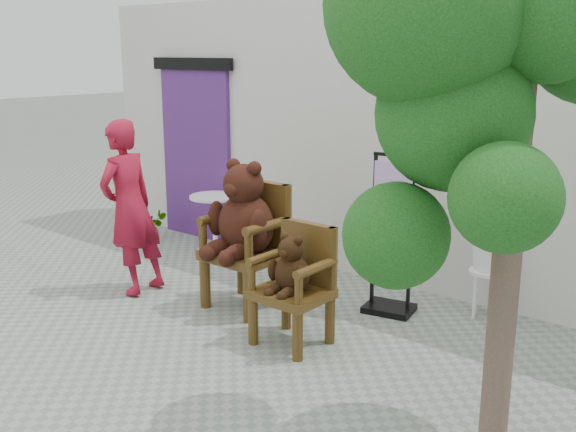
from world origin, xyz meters
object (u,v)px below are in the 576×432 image
at_px(chair_small, 295,276).
at_px(person, 130,207).
at_px(cafe_table, 215,217).
at_px(tree, 519,27).
at_px(chair_big, 245,224).
at_px(stool_bucket, 488,251).
at_px(display_stand, 391,253).

bearing_deg(chair_small, person, -178.11).
height_order(cafe_table, tree, tree).
bearing_deg(chair_big, chair_small, -21.17).
xyz_separation_m(chair_big, chair_small, (0.89, -0.34, -0.22)).
bearing_deg(chair_big, stool_bucket, 32.72).
bearing_deg(person, chair_small, 84.81).
bearing_deg(display_stand, chair_small, -114.92).
height_order(chair_small, display_stand, display_stand).
relative_size(chair_big, person, 0.82).
bearing_deg(cafe_table, chair_small, -30.45).
distance_m(cafe_table, display_stand, 2.71).
xyz_separation_m(person, cafe_table, (-0.34, 1.50, -0.43)).
distance_m(person, cafe_table, 1.59).
distance_m(cafe_table, stool_bucket, 3.44).
bearing_deg(stool_bucket, person, -152.28).
bearing_deg(stool_bucket, tree, -65.72).
relative_size(chair_small, person, 0.58).
relative_size(person, display_stand, 1.16).
bearing_deg(cafe_table, chair_big, -35.10).
height_order(cafe_table, stool_bucket, stool_bucket).
bearing_deg(person, stool_bucket, 110.64).
height_order(chair_small, tree, tree).
bearing_deg(display_stand, person, -165.22).
height_order(person, stool_bucket, person).
bearing_deg(cafe_table, display_stand, -6.93).
bearing_deg(person, cafe_table, -174.38).
relative_size(chair_small, stool_bucket, 0.70).
bearing_deg(tree, chair_small, 166.47).
distance_m(display_stand, stool_bucket, 0.88).
distance_m(chair_big, stool_bucket, 2.25).
bearing_deg(tree, chair_big, 163.99).
height_order(person, cafe_table, person).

